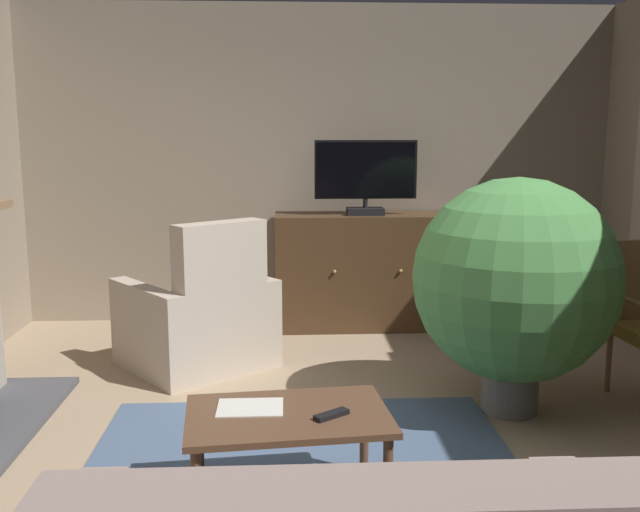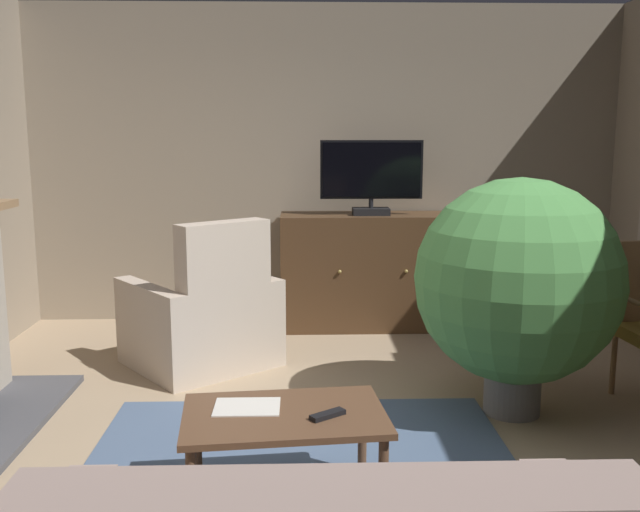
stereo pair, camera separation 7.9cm
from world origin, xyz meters
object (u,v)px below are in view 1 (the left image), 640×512
television (366,175)px  potted_plant_leafy_by_curtain (515,282)px  folded_newspaper (250,407)px  tv_cabinet (364,273)px  coffee_table (288,424)px  armchair_beside_cabinet (200,321)px  tv_remote (332,415)px

television → potted_plant_leafy_by_curtain: 2.13m
folded_newspaper → potted_plant_leafy_by_curtain: potted_plant_leafy_by_curtain is taller
tv_cabinet → television: bearing=-90.0°
coffee_table → armchair_beside_cabinet: bearing=107.5°
folded_newspaper → potted_plant_leafy_by_curtain: 1.87m
folded_newspaper → tv_remote: bearing=-18.3°
tv_cabinet → armchair_beside_cabinet: bearing=-141.7°
coffee_table → folded_newspaper: folded_newspaper is taller
potted_plant_leafy_by_curtain → armchair_beside_cabinet: bearing=154.7°
coffee_table → armchair_beside_cabinet: 2.11m
television → armchair_beside_cabinet: (-1.32, -0.99, -1.00)m
television → tv_remote: television is taller
television → coffee_table: size_ratio=0.91×
television → tv_remote: size_ratio=5.16×
tv_cabinet → television: (0.00, -0.05, 0.87)m
coffee_table → potted_plant_leafy_by_curtain: 1.78m
coffee_table → folded_newspaper: (-0.17, 0.06, 0.06)m
folded_newspaper → armchair_beside_cabinet: bearing=103.4°
tv_cabinet → potted_plant_leafy_by_curtain: 2.14m
tv_cabinet → coffee_table: size_ratio=1.62×
potted_plant_leafy_by_curtain → folded_newspaper: bearing=-147.1°
armchair_beside_cabinet → potted_plant_leafy_by_curtain: bearing=-25.3°
television → folded_newspaper: size_ratio=2.92×
armchair_beside_cabinet → potted_plant_leafy_by_curtain: 2.27m
tv_remote → folded_newspaper: tv_remote is taller
coffee_table → tv_remote: tv_remote is taller
tv_cabinet → potted_plant_leafy_by_curtain: size_ratio=1.08×
television → tv_cabinet: bearing=90.0°
coffee_table → tv_cabinet: bearing=77.3°
tv_cabinet → tv_remote: tv_cabinet is taller
tv_cabinet → coffee_table: 3.14m
television → coffee_table: television is taller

